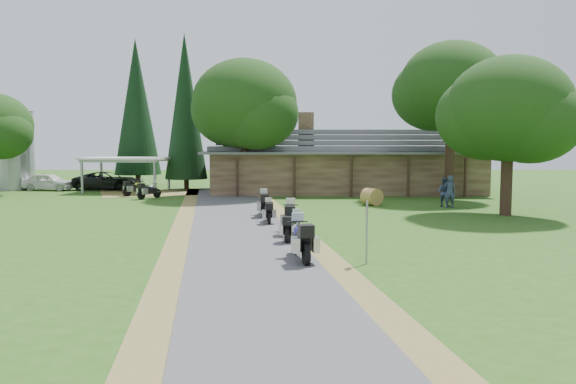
{
  "coord_description": "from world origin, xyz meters",
  "views": [
    {
      "loc": [
        1.48,
        -19.73,
        3.79
      ],
      "look_at": [
        1.53,
        5.35,
        1.6
      ],
      "focal_mm": 35.0,
      "sensor_mm": 36.0,
      "label": 1
    }
  ],
  "objects_px": {
    "motorcycle_row_c": "(290,217)",
    "hay_bale": "(372,197)",
    "motorcycle_row_d": "(269,211)",
    "motorcycle_carport_a": "(136,187)",
    "carport": "(127,175)",
    "motorcycle_carport_b": "(149,190)",
    "motorcycle_row_e": "(264,203)",
    "car_dark_suv": "(107,176)",
    "motorcycle_row_b": "(293,226)",
    "motorcycle_row_a": "(301,238)",
    "car_white_sedan": "(48,179)",
    "silo": "(12,147)",
    "lodge": "(345,160)"
  },
  "relations": [
    {
      "from": "motorcycle_row_c",
      "to": "hay_bale",
      "type": "bearing_deg",
      "value": -23.79
    },
    {
      "from": "motorcycle_row_d",
      "to": "motorcycle_carport_a",
      "type": "relative_size",
      "value": 0.92
    },
    {
      "from": "carport",
      "to": "motorcycle_carport_b",
      "type": "relative_size",
      "value": 3.45
    },
    {
      "from": "motorcycle_row_c",
      "to": "motorcycle_row_e",
      "type": "distance_m",
      "value": 5.67
    },
    {
      "from": "car_dark_suv",
      "to": "motorcycle_carport_a",
      "type": "distance_m",
      "value": 6.31
    },
    {
      "from": "carport",
      "to": "motorcycle_row_b",
      "type": "xyz_separation_m",
      "value": [
        12.65,
        -21.81,
        -0.76
      ]
    },
    {
      "from": "car_dark_suv",
      "to": "motorcycle_row_d",
      "type": "xyz_separation_m",
      "value": [
        13.69,
        -18.93,
        -0.54
      ]
    },
    {
      "from": "motorcycle_row_a",
      "to": "motorcycle_row_e",
      "type": "relative_size",
      "value": 1.07
    },
    {
      "from": "motorcycle_row_e",
      "to": "motorcycle_row_c",
      "type": "bearing_deg",
      "value": -171.04
    },
    {
      "from": "motorcycle_row_a",
      "to": "motorcycle_row_b",
      "type": "height_order",
      "value": "motorcycle_row_a"
    },
    {
      "from": "hay_bale",
      "to": "car_dark_suv",
      "type": "bearing_deg",
      "value": 149.99
    },
    {
      "from": "motorcycle_row_c",
      "to": "motorcycle_row_d",
      "type": "height_order",
      "value": "motorcycle_row_c"
    },
    {
      "from": "motorcycle_carport_a",
      "to": "motorcycle_row_a",
      "type": "bearing_deg",
      "value": -109.14
    },
    {
      "from": "car_white_sedan",
      "to": "motorcycle_row_e",
      "type": "height_order",
      "value": "car_white_sedan"
    },
    {
      "from": "car_dark_suv",
      "to": "motorcycle_row_b",
      "type": "xyz_separation_m",
      "value": [
        14.8,
        -23.84,
        -0.52
      ]
    },
    {
      "from": "motorcycle_carport_b",
      "to": "silo",
      "type": "bearing_deg",
      "value": 93.23
    },
    {
      "from": "car_white_sedan",
      "to": "car_dark_suv",
      "type": "xyz_separation_m",
      "value": [
        4.61,
        0.46,
        0.22
      ]
    },
    {
      "from": "car_dark_suv",
      "to": "motorcycle_row_d",
      "type": "distance_m",
      "value": 23.37
    },
    {
      "from": "car_dark_suv",
      "to": "motorcycle_row_c",
      "type": "distance_m",
      "value": 26.43
    },
    {
      "from": "silo",
      "to": "motorcycle_row_b",
      "type": "bearing_deg",
      "value": -47.08
    },
    {
      "from": "car_dark_suv",
      "to": "hay_bale",
      "type": "xyz_separation_m",
      "value": [
        19.75,
        -11.41,
        -0.58
      ]
    },
    {
      "from": "silo",
      "to": "motorcycle_carport_b",
      "type": "height_order",
      "value": "silo"
    },
    {
      "from": "motorcycle_carport_a",
      "to": "motorcycle_carport_b",
      "type": "height_order",
      "value": "motorcycle_carport_a"
    },
    {
      "from": "motorcycle_row_c",
      "to": "motorcycle_row_e",
      "type": "height_order",
      "value": "motorcycle_row_c"
    },
    {
      "from": "hay_bale",
      "to": "motorcycle_row_a",
      "type": "bearing_deg",
      "value": -106.38
    },
    {
      "from": "motorcycle_row_c",
      "to": "motorcycle_carport_b",
      "type": "distance_m",
      "value": 17.58
    },
    {
      "from": "silo",
      "to": "car_white_sedan",
      "type": "height_order",
      "value": "silo"
    },
    {
      "from": "silo",
      "to": "motorcycle_row_a",
      "type": "bearing_deg",
      "value": -50.78
    },
    {
      "from": "motorcycle_row_b",
      "to": "motorcycle_carport_a",
      "type": "relative_size",
      "value": 0.94
    },
    {
      "from": "motorcycle_row_b",
      "to": "silo",
      "type": "bearing_deg",
      "value": 59.99
    },
    {
      "from": "silo",
      "to": "motorcycle_row_c",
      "type": "xyz_separation_m",
      "value": [
        22.68,
        -22.61,
        -2.76
      ]
    },
    {
      "from": "silo",
      "to": "motorcycle_row_a",
      "type": "height_order",
      "value": "silo"
    },
    {
      "from": "silo",
      "to": "hay_bale",
      "type": "distance_m",
      "value": 30.37
    },
    {
      "from": "lodge",
      "to": "motorcycle_row_e",
      "type": "distance_m",
      "value": 15.91
    },
    {
      "from": "lodge",
      "to": "motorcycle_row_b",
      "type": "bearing_deg",
      "value": -100.93
    },
    {
      "from": "motorcycle_row_c",
      "to": "motorcycle_carport_a",
      "type": "relative_size",
      "value": 1.14
    },
    {
      "from": "motorcycle_row_b",
      "to": "motorcycle_row_e",
      "type": "bearing_deg",
      "value": 28.01
    },
    {
      "from": "car_white_sedan",
      "to": "motorcycle_carport_a",
      "type": "height_order",
      "value": "car_white_sedan"
    },
    {
      "from": "lodge",
      "to": "motorcycle_row_d",
      "type": "distance_m",
      "value": 18.15
    },
    {
      "from": "carport",
      "to": "car_dark_suv",
      "type": "bearing_deg",
      "value": 141.63
    },
    {
      "from": "motorcycle_carport_a",
      "to": "car_white_sedan",
      "type": "bearing_deg",
      "value": 104.49
    },
    {
      "from": "car_dark_suv",
      "to": "motorcycle_row_e",
      "type": "height_order",
      "value": "car_dark_suv"
    },
    {
      "from": "motorcycle_carport_a",
      "to": "motorcycle_row_b",
      "type": "bearing_deg",
      "value": -105.26
    },
    {
      "from": "motorcycle_row_a",
      "to": "carport",
      "type": "bearing_deg",
      "value": 17.48
    },
    {
      "from": "car_white_sedan",
      "to": "motorcycle_carport_a",
      "type": "relative_size",
      "value": 2.95
    },
    {
      "from": "car_white_sedan",
      "to": "lodge",
      "type": "bearing_deg",
      "value": -84.99
    },
    {
      "from": "carport",
      "to": "car_white_sedan",
      "type": "xyz_separation_m",
      "value": [
        -6.76,
        1.57,
        -0.46
      ]
    },
    {
      "from": "car_white_sedan",
      "to": "motorcycle_row_c",
      "type": "relative_size",
      "value": 2.59
    },
    {
      "from": "lodge",
      "to": "hay_bale",
      "type": "xyz_separation_m",
      "value": [
        0.67,
        -9.7,
        -1.93
      ]
    },
    {
      "from": "motorcycle_row_a",
      "to": "motorcycle_row_d",
      "type": "distance_m",
      "value": 8.68
    }
  ]
}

